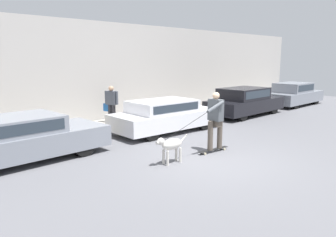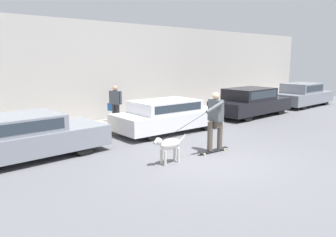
{
  "view_description": "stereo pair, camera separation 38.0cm",
  "coord_description": "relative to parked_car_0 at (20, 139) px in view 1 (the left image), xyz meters",
  "views": [
    {
      "loc": [
        -6.65,
        -5.32,
        2.69
      ],
      "look_at": [
        -0.17,
        1.58,
        0.95
      ],
      "focal_mm": 35.0,
      "sensor_mm": 36.0,
      "label": 1
    },
    {
      "loc": [
        -6.37,
        -5.57,
        2.69
      ],
      "look_at": [
        -0.17,
        1.58,
        0.95
      ],
      "focal_mm": 35.0,
      "sensor_mm": 36.0,
      "label": 2
    }
  ],
  "objects": [
    {
      "name": "ground_plane",
      "position": [
        3.77,
        -3.45,
        -0.6
      ],
      "size": [
        36.0,
        36.0,
        0.0
      ],
      "primitive_type": "plane",
      "color": "slate"
    },
    {
      "name": "back_wall",
      "position": [
        3.77,
        3.44,
        1.5
      ],
      "size": [
        32.0,
        0.3,
        4.21
      ],
      "color": "#B2ADA8",
      "rests_on": "ground_plane"
    },
    {
      "name": "sidewalk_curb",
      "position": [
        3.77,
        2.18,
        -0.55
      ],
      "size": [
        30.0,
        2.18,
        0.1
      ],
      "color": "#A39E93",
      "rests_on": "ground_plane"
    },
    {
      "name": "parked_car_0",
      "position": [
        0.0,
        0.0,
        0.0
      ],
      "size": [
        4.53,
        1.95,
        1.21
      ],
      "rotation": [
        0.0,
        0.0,
        0.03
      ],
      "color": "black",
      "rests_on": "ground_plane"
    },
    {
      "name": "parked_car_1",
      "position": [
        5.22,
        0.0,
        -0.0
      ],
      "size": [
        4.22,
        1.89,
        1.19
      ],
      "rotation": [
        0.0,
        0.0,
        -0.04
      ],
      "color": "black",
      "rests_on": "ground_plane"
    },
    {
      "name": "parked_car_2",
      "position": [
        10.4,
        0.0,
        0.05
      ],
      "size": [
        4.4,
        1.79,
        1.32
      ],
      "rotation": [
        0.0,
        0.0,
        0.02
      ],
      "color": "black",
      "rests_on": "ground_plane"
    },
    {
      "name": "parked_car_3",
      "position": [
        15.39,
        0.0,
        0.03
      ],
      "size": [
        4.27,
        1.71,
        1.31
      ],
      "rotation": [
        0.0,
        0.0,
        0.01
      ],
      "color": "black",
      "rests_on": "ground_plane"
    },
    {
      "name": "dog",
      "position": [
        2.77,
        -2.87,
        -0.11
      ],
      "size": [
        1.07,
        0.32,
        0.74
      ],
      "rotation": [
        0.0,
        0.0,
        3.1
      ],
      "color": "beige",
      "rests_on": "ground_plane"
    },
    {
      "name": "skateboarder",
      "position": [
        4.44,
        -2.96,
        0.39
      ],
      "size": [
        2.53,
        0.63,
        1.75
      ],
      "rotation": [
        0.0,
        0.0,
        3.04
      ],
      "color": "beige",
      "rests_on": "ground_plane"
    },
    {
      "name": "pedestrian_with_bag",
      "position": [
        4.43,
        2.36,
        0.32
      ],
      "size": [
        0.36,
        0.69,
        1.51
      ],
      "rotation": [
        0.0,
        0.0,
        0.34
      ],
      "color": "#28282D",
      "rests_on": "sidewalk_curb"
    },
    {
      "name": "fire_hydrant",
      "position": [
        2.67,
        0.84,
        -0.27
      ],
      "size": [
        0.18,
        0.18,
        0.63
      ],
      "color": "gold",
      "rests_on": "ground_plane"
    }
  ]
}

